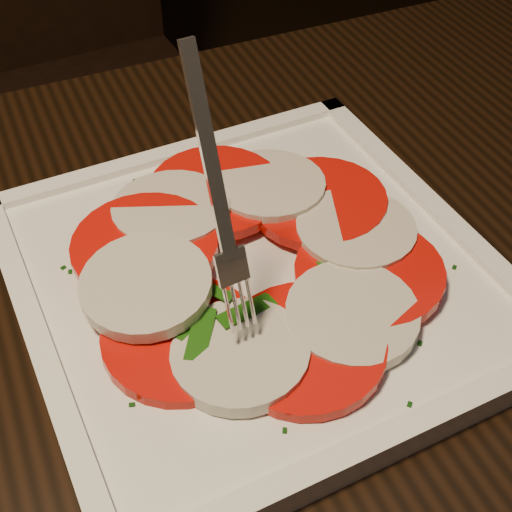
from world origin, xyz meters
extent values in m
cube|color=black|center=(-0.15, 0.08, 0.73)|extent=(1.20, 0.80, 0.04)
cylinder|color=black|center=(0.39, 0.42, 0.35)|extent=(0.06, 0.06, 0.71)
cube|color=black|center=(-0.13, 0.88, 0.45)|extent=(0.44, 0.44, 0.04)
cylinder|color=black|center=(-0.30, 0.69, 0.21)|extent=(0.04, 0.04, 0.41)
cylinder|color=black|center=(0.06, 0.70, 0.21)|extent=(0.04, 0.04, 0.41)
cylinder|color=black|center=(0.04, 1.06, 0.21)|extent=(0.04, 0.04, 0.41)
cube|color=white|center=(-0.13, 0.16, 0.76)|extent=(0.32, 0.32, 0.01)
cylinder|color=red|center=(-0.20, 0.13, 0.77)|extent=(0.10, 0.10, 0.01)
cylinder|color=beige|center=(-0.17, 0.10, 0.77)|extent=(0.08, 0.08, 0.02)
cylinder|color=red|center=(-0.14, 0.09, 0.77)|extent=(0.10, 0.10, 0.01)
cylinder|color=beige|center=(-0.10, 0.10, 0.77)|extent=(0.08, 0.08, 0.01)
cylinder|color=red|center=(-0.07, 0.12, 0.77)|extent=(0.10, 0.10, 0.01)
cylinder|color=beige|center=(-0.06, 0.16, 0.78)|extent=(0.08, 0.08, 0.01)
cylinder|color=red|center=(-0.07, 0.20, 0.78)|extent=(0.10, 0.10, 0.01)
cylinder|color=beige|center=(-0.10, 0.23, 0.78)|extent=(0.08, 0.08, 0.02)
cylinder|color=red|center=(-0.13, 0.24, 0.78)|extent=(0.10, 0.10, 0.01)
cylinder|color=beige|center=(-0.17, 0.23, 0.78)|extent=(0.08, 0.08, 0.01)
cylinder|color=red|center=(-0.20, 0.20, 0.78)|extent=(0.10, 0.10, 0.01)
cylinder|color=beige|center=(-0.21, 0.16, 0.78)|extent=(0.08, 0.08, 0.02)
cube|color=#1B500D|center=(-0.17, 0.15, 0.78)|extent=(0.03, 0.04, 0.00)
cube|color=#1B500D|center=(-0.16, 0.12, 0.78)|extent=(0.04, 0.02, 0.00)
cube|color=#1B500D|center=(-0.09, 0.15, 0.78)|extent=(0.02, 0.04, 0.01)
cube|color=#1B500D|center=(-0.16, 0.24, 0.78)|extent=(0.02, 0.05, 0.01)
cube|color=#1B500D|center=(-0.21, 0.14, 0.78)|extent=(0.03, 0.04, 0.00)
cube|color=#1B500D|center=(-0.18, 0.19, 0.78)|extent=(0.04, 0.03, 0.00)
cube|color=#1B500D|center=(-0.15, 0.22, 0.78)|extent=(0.02, 0.05, 0.01)
cube|color=#1B500D|center=(-0.11, 0.12, 0.78)|extent=(0.04, 0.02, 0.00)
cube|color=#1B500D|center=(-0.19, 0.12, 0.78)|extent=(0.03, 0.04, 0.01)
cube|color=#0C3609|center=(-0.06, 0.09, 0.77)|extent=(0.00, 0.00, 0.00)
cube|color=#0C3609|center=(-0.14, 0.05, 0.77)|extent=(0.00, 0.00, 0.00)
cube|color=#0C3609|center=(-0.07, 0.23, 0.77)|extent=(0.00, 0.00, 0.00)
cube|color=#0C3609|center=(-0.22, 0.10, 0.77)|extent=(0.00, 0.00, 0.00)
cube|color=#0C3609|center=(-0.24, 0.09, 0.77)|extent=(0.00, 0.00, 0.00)
cube|color=#0C3609|center=(-0.07, 0.07, 0.77)|extent=(0.00, 0.00, 0.00)
cube|color=#0C3609|center=(-0.17, 0.04, 0.77)|extent=(0.00, 0.00, 0.00)
cube|color=#0C3609|center=(-0.03, 0.16, 0.77)|extent=(0.00, 0.00, 0.00)
cube|color=#0C3609|center=(-0.25, 0.22, 0.77)|extent=(0.00, 0.00, 0.00)
cube|color=#0C3609|center=(-0.03, 0.18, 0.77)|extent=(0.00, 0.00, 0.00)
cube|color=#0C3609|center=(-0.16, 0.27, 0.77)|extent=(0.00, 0.00, 0.00)
cube|color=#0C3609|center=(-0.01, 0.11, 0.77)|extent=(0.00, 0.00, 0.00)
cube|color=#0C3609|center=(-0.23, 0.25, 0.77)|extent=(0.00, 0.00, 0.00)
cube|color=#0C3609|center=(-0.14, 0.29, 0.77)|extent=(0.00, 0.00, 0.00)
cube|color=#0C3609|center=(-0.08, 0.25, 0.77)|extent=(0.00, 0.00, 0.00)
cube|color=#0C3609|center=(-0.24, 0.22, 0.77)|extent=(0.00, 0.00, 0.00)
cube|color=#0C3609|center=(-0.16, 0.06, 0.77)|extent=(0.00, 0.00, 0.00)
cube|color=#0C3609|center=(-0.10, 0.03, 0.77)|extent=(0.00, 0.00, 0.00)
cube|color=#0C3609|center=(-0.03, 0.15, 0.77)|extent=(0.00, 0.00, 0.00)
cube|color=#0C3609|center=(-0.16, 0.05, 0.77)|extent=(0.00, 0.00, 0.00)
cube|color=#0C3609|center=(-0.03, 0.24, 0.77)|extent=(0.00, 0.00, 0.00)
cube|color=#0C3609|center=(-0.04, 0.26, 0.77)|extent=(0.00, 0.00, 0.00)
cube|color=#0C3609|center=(-0.04, 0.19, 0.77)|extent=(0.00, 0.00, 0.00)
cube|color=#0C3609|center=(-0.18, 0.29, 0.77)|extent=(0.00, 0.00, 0.00)
cube|color=#0C3609|center=(-0.01, 0.22, 0.77)|extent=(0.00, 0.00, 0.00)
cube|color=#0C3609|center=(-0.22, 0.10, 0.77)|extent=(0.00, 0.00, 0.00)
cube|color=#0C3609|center=(-0.25, 0.21, 0.77)|extent=(0.00, 0.00, 0.00)
cube|color=#0C3609|center=(-0.02, 0.24, 0.77)|extent=(0.00, 0.00, 0.00)
cube|color=#0C3609|center=(-0.04, 0.20, 0.77)|extent=(0.00, 0.00, 0.00)
camera|label=1|loc=(-0.27, -0.14, 1.11)|focal=50.00mm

